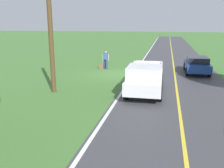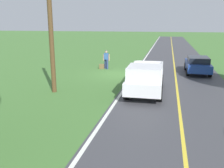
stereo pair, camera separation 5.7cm
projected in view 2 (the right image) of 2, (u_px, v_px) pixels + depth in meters
The scene contains 9 objects.
ground_plane at pixel (118, 74), 20.60m from camera, with size 200.00×200.00×0.00m, color #427033.
road_surface at pixel (176, 77), 19.61m from camera, with size 7.04×120.00×0.00m, color #3D3D42.
lane_edge_line at pixel (134, 75), 20.32m from camera, with size 0.16×117.60×0.00m, color silver.
lane_centre_line at pixel (176, 77), 19.61m from camera, with size 0.14×117.60×0.00m, color gold.
hitchhiker_walking at pixel (106, 58), 22.83m from camera, with size 0.62×0.51×1.75m.
suitcase_carried at pixel (102, 66), 22.99m from camera, with size 0.20×0.46×0.45m, color brown.
pickup_truck_passing at pixel (145, 78), 14.84m from camera, with size 2.15×5.42×1.82m.
sedan_near_oncoming at pixel (198, 64), 20.87m from camera, with size 1.94×4.41×1.41m.
utility_pole_roadside at pixel (51, 33), 14.51m from camera, with size 0.28×0.28×7.23m, color brown.
Camera 2 is at (-3.92, 19.81, 4.18)m, focal length 39.63 mm.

